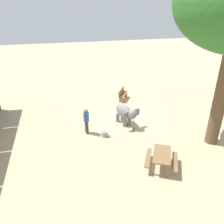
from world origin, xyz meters
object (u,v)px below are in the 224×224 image
Objects in this scene: picnic_table_near at (162,157)px; feed_bucket at (105,134)px; wooden_bench at (123,94)px; elephant at (125,113)px; person_handler at (86,119)px.

picnic_table_near is 5.58× the size of feed_bucket.
wooden_bench is 3.90× the size of feed_bucket.
picnic_table_near is at bearing -13.70° from elephant.
person_handler reaches higher than picnic_table_near.
elephant reaches higher than wooden_bench.
elephant is 2.57m from person_handler.
person_handler is (-0.50, 2.52, 0.12)m from elephant.
picnic_table_near is at bearing -147.86° from feed_bucket.
person_handler is 0.81× the size of picnic_table_near.
wooden_bench is (4.36, -3.42, -0.48)m from person_handler.
wooden_bench reaches higher than picnic_table_near.
picnic_table_near is (-3.87, -3.02, -0.36)m from person_handler.
picnic_table_near is at bearing -67.67° from person_handler.
person_handler is at bearing 57.90° from feed_bucket.
elephant is 3.97m from wooden_bench.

